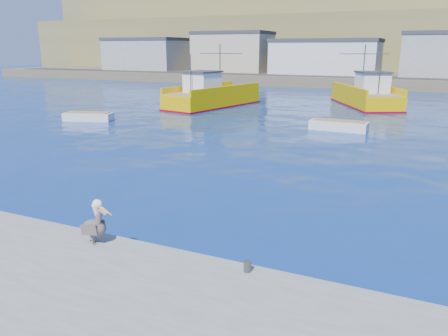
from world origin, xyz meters
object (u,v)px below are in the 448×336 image
Objects in this scene: trawler_yellow_b at (366,96)px; skiff_left at (88,117)px; trawler_yellow_a at (212,96)px; pelican at (95,225)px; skiff_mid at (338,126)px.

trawler_yellow_b reaches higher than skiff_left.
trawler_yellow_b is 29.09m from skiff_left.
trawler_yellow_a reaches higher than pelican.
pelican is at bearing -96.14° from skiff_mid.
skiff_mid is (20.76, 4.41, 0.01)m from skiff_left.
trawler_yellow_a is 9.25× the size of pelican.
skiff_left is at bearing -168.00° from skiff_mid.
skiff_left is (-20.74, -20.38, -0.78)m from trawler_yellow_b.
trawler_yellow_a reaches higher than skiff_left.
skiff_left is at bearing -113.52° from trawler_yellow_a.
skiff_mid is at bearing 83.86° from pelican.
skiff_mid is 24.80m from pelican.
skiff_left is 3.15× the size of pelican.
trawler_yellow_b is at bearing 44.50° from skiff_left.
trawler_yellow_a reaches higher than trawler_yellow_b.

